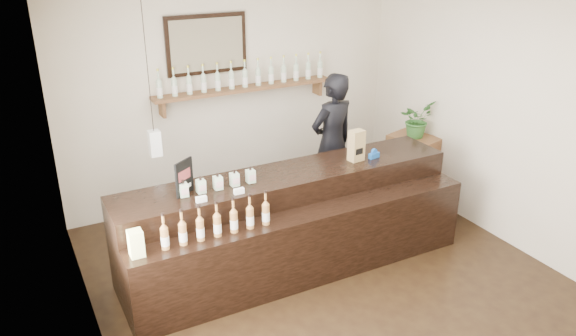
% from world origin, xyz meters
% --- Properties ---
extents(ground, '(5.00, 5.00, 0.00)m').
position_xyz_m(ground, '(0.00, 0.00, 0.00)').
color(ground, black).
rests_on(ground, ground).
extents(room_shell, '(5.00, 5.00, 5.00)m').
position_xyz_m(room_shell, '(0.00, 0.00, 1.70)').
color(room_shell, beige).
rests_on(room_shell, ground).
extents(back_wall_decor, '(2.66, 0.96, 1.69)m').
position_xyz_m(back_wall_decor, '(-0.14, 2.37, 1.75)').
color(back_wall_decor, brown).
rests_on(back_wall_decor, ground).
extents(counter, '(3.67, 0.99, 1.20)m').
position_xyz_m(counter, '(-0.18, 0.56, 0.48)').
color(counter, black).
rests_on(counter, ground).
extents(promo_sign, '(0.21, 0.16, 0.34)m').
position_xyz_m(promo_sign, '(-1.27, 0.70, 1.20)').
color(promo_sign, black).
rests_on(promo_sign, counter).
extents(paper_bag, '(0.17, 0.14, 0.34)m').
position_xyz_m(paper_bag, '(0.65, 0.65, 1.20)').
color(paper_bag, olive).
rests_on(paper_bag, counter).
extents(tape_dispenser, '(0.14, 0.07, 0.11)m').
position_xyz_m(tape_dispenser, '(0.87, 0.62, 1.07)').
color(tape_dispenser, '#1750A2').
rests_on(tape_dispenser, counter).
extents(side_cabinet, '(0.60, 0.71, 0.88)m').
position_xyz_m(side_cabinet, '(2.00, 1.27, 0.44)').
color(side_cabinet, brown).
rests_on(side_cabinet, ground).
extents(potted_plant, '(0.53, 0.50, 0.47)m').
position_xyz_m(potted_plant, '(2.00, 1.27, 1.12)').
color(potted_plant, '#306629').
rests_on(potted_plant, side_cabinet).
extents(shopkeeper, '(0.81, 0.61, 2.01)m').
position_xyz_m(shopkeeper, '(0.91, 1.55, 1.01)').
color(shopkeeper, black).
rests_on(shopkeeper, ground).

